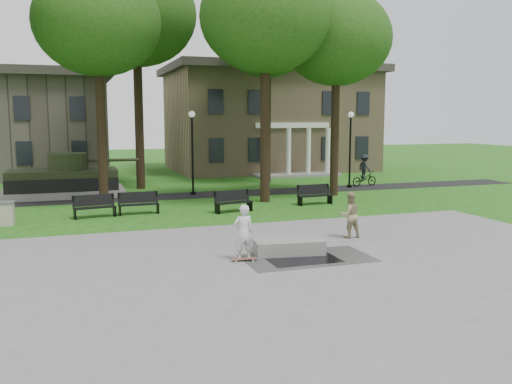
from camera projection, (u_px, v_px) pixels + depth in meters
ground at (252, 241)px, 19.22m from camera, size 120.00×120.00×0.00m
plaza at (311, 280)px, 14.52m from camera, size 22.00×16.00×0.02m
footpath at (186, 196)px, 30.48m from camera, size 44.00×2.60×0.01m
building_right at (268, 118)px, 46.21m from camera, size 17.00×12.00×8.60m
building_left at (0, 128)px, 40.12m from camera, size 15.00×10.00×7.20m
tree_1 at (97, 23)px, 26.44m from camera, size 6.20×6.20×11.63m
tree_2 at (265, 18)px, 27.05m from camera, size 6.60×6.60×12.16m
tree_3 at (337, 39)px, 29.51m from camera, size 6.00×6.00×11.19m
tree_4 at (136, 16)px, 32.20m from camera, size 7.20×7.20×13.50m
tree_5 at (267, 36)px, 35.46m from camera, size 6.40×6.40×12.44m
lamp_mid at (192, 146)px, 30.55m from camera, size 0.36×0.36×4.73m
lamp_right at (350, 143)px, 33.72m from camera, size 0.36×0.36×4.73m
tank_monument at (64, 181)px, 30.20m from camera, size 7.45×3.40×2.40m
puddle at (304, 260)px, 16.53m from camera, size 2.20×1.20×0.00m
concrete_block at (289, 247)px, 17.32m from camera, size 2.32×1.31×0.45m
skateboard at (244, 260)px, 16.45m from camera, size 0.80×0.28×0.07m
skateboarder at (243, 232)px, 16.47m from camera, size 0.64×0.43×1.72m
friend_watching at (350, 215)px, 19.58m from camera, size 0.82×0.64×1.67m
cyclist at (364, 173)px, 34.68m from camera, size 1.90×1.11×2.05m
park_bench_0 at (95, 206)px, 23.73m from camera, size 1.85×0.80×1.00m
park_bench_1 at (139, 203)px, 24.58m from camera, size 1.81×0.57×1.00m
park_bench_2 at (233, 201)px, 25.14m from camera, size 1.85×0.88×1.00m
park_bench_3 at (314, 194)px, 27.36m from camera, size 1.82×0.62×1.00m
trash_bin at (6, 213)px, 22.05m from camera, size 0.69×0.69×0.96m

